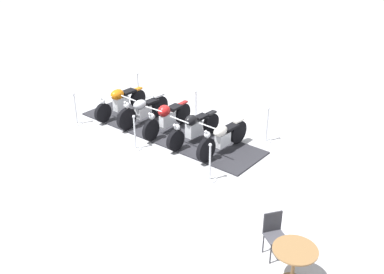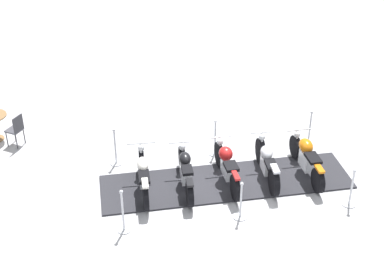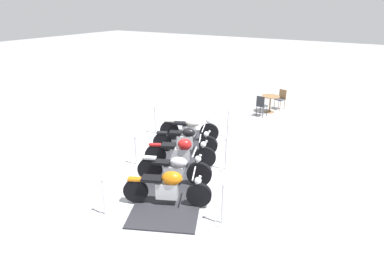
# 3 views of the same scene
# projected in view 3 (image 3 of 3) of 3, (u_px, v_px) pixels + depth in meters

# --- Properties ---
(ground_plane) EXTENTS (80.00, 80.00, 0.00)m
(ground_plane) POSITION_uv_depth(u_px,v_px,m) (180.00, 167.00, 10.51)
(ground_plane) COLOR #B2B2B7
(display_platform) EXTENTS (4.17, 6.59, 0.04)m
(display_platform) POSITION_uv_depth(u_px,v_px,m) (180.00, 166.00, 10.50)
(display_platform) COLOR #28282D
(display_platform) RESTS_ON ground_plane
(motorcycle_copper) EXTENTS (2.12, 1.15, 0.94)m
(motorcycle_copper) POSITION_uv_depth(u_px,v_px,m) (168.00, 187.00, 8.34)
(motorcycle_copper) COLOR black
(motorcycle_copper) RESTS_ON display_platform
(motorcycle_chrome) EXTENTS (2.05, 0.98, 1.04)m
(motorcycle_chrome) POSITION_uv_depth(u_px,v_px,m) (175.00, 169.00, 9.34)
(motorcycle_chrome) COLOR black
(motorcycle_chrome) RESTS_ON display_platform
(motorcycle_maroon) EXTENTS (2.06, 1.11, 0.99)m
(motorcycle_maroon) POSITION_uv_depth(u_px,v_px,m) (181.00, 152.00, 10.30)
(motorcycle_maroon) COLOR black
(motorcycle_maroon) RESTS_ON display_platform
(motorcycle_black) EXTENTS (2.14, 1.05, 0.94)m
(motorcycle_black) POSITION_uv_depth(u_px,v_px,m) (186.00, 140.00, 11.30)
(motorcycle_black) COLOR black
(motorcycle_black) RESTS_ON display_platform
(motorcycle_cream) EXTENTS (2.10, 1.04, 1.03)m
(motorcycle_cream) POSITION_uv_depth(u_px,v_px,m) (190.00, 129.00, 12.27)
(motorcycle_cream) COLOR black
(motorcycle_cream) RESTS_ON display_platform
(stanchion_right_rear) EXTENTS (0.35, 0.35, 1.09)m
(stanchion_right_rear) POSITION_uv_depth(u_px,v_px,m) (228.00, 129.00, 12.75)
(stanchion_right_rear) COLOR silver
(stanchion_right_rear) RESTS_ON ground_plane
(stanchion_right_mid) EXTENTS (0.36, 0.36, 1.09)m
(stanchion_right_mid) POSITION_uv_depth(u_px,v_px,m) (226.00, 160.00, 10.22)
(stanchion_right_mid) COLOR silver
(stanchion_right_mid) RESTS_ON ground_plane
(stanchion_right_front) EXTENTS (0.32, 0.32, 1.10)m
(stanchion_right_front) POSITION_uv_depth(u_px,v_px,m) (222.00, 211.00, 7.68)
(stanchion_right_front) COLOR silver
(stanchion_right_front) RESTS_ON ground_plane
(stanchion_left_rear) EXTENTS (0.31, 0.31, 1.14)m
(stanchion_left_rear) POSITION_uv_depth(u_px,v_px,m) (155.00, 124.00, 13.05)
(stanchion_left_rear) COLOR silver
(stanchion_left_rear) RESTS_ON ground_plane
(stanchion_left_mid) EXTENTS (0.35, 0.35, 1.01)m
(stanchion_left_mid) POSITION_uv_depth(u_px,v_px,m) (136.00, 156.00, 10.56)
(stanchion_left_mid) COLOR silver
(stanchion_left_mid) RESTS_ON ground_plane
(stanchion_left_front) EXTENTS (0.34, 0.34, 1.03)m
(stanchion_left_front) POSITION_uv_depth(u_px,v_px,m) (105.00, 204.00, 8.03)
(stanchion_left_front) COLOR silver
(stanchion_left_front) RESTS_ON ground_plane
(cafe_table) EXTENTS (0.84, 0.84, 0.79)m
(cafe_table) POSITION_uv_depth(u_px,v_px,m) (270.00, 100.00, 15.54)
(cafe_table) COLOR olive
(cafe_table) RESTS_ON ground_plane
(cafe_chair_near_table) EXTENTS (0.51, 0.51, 0.95)m
(cafe_chair_near_table) POSITION_uv_depth(u_px,v_px,m) (281.00, 98.00, 16.04)
(cafe_chair_near_table) COLOR olive
(cafe_chair_near_table) RESTS_ON ground_plane
(cafe_chair_across_table) EXTENTS (0.46, 0.46, 0.96)m
(cafe_chair_across_table) POSITION_uv_depth(u_px,v_px,m) (261.00, 105.00, 14.98)
(cafe_chair_across_table) COLOR #2D2D33
(cafe_chair_across_table) RESTS_ON ground_plane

